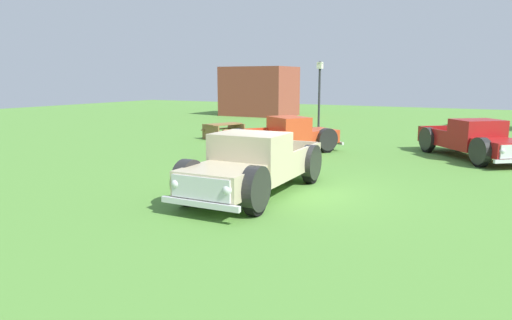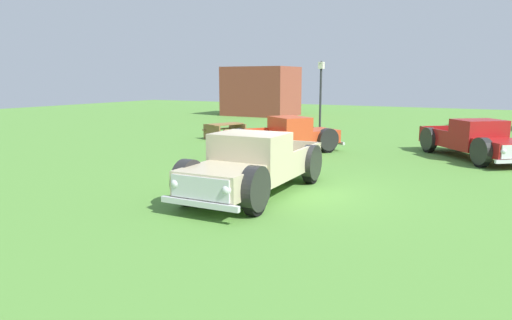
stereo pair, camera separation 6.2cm
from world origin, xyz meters
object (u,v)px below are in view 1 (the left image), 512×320
Objects in this scene: pickup_truck_foreground at (249,167)px; pickup_truck_behind_right at (290,135)px; lamp_post_far at (319,96)px; trash_can at (304,127)px; picnic_table at (224,129)px; pickup_truck_behind_left at (477,141)px.

pickup_truck_behind_right is at bearing 106.45° from pickup_truck_foreground.
lamp_post_far is 4.19× the size of trash_can.
pickup_truck_foreground is 2.46× the size of picnic_table.
pickup_truck_behind_right is at bearing -73.30° from trash_can.
pickup_truck_behind_left is 11.71m from picnic_table.
picnic_table is at bearing -128.57° from lamp_post_far.
pickup_truck_foreground reaches higher than picnic_table.
trash_can reaches higher than picnic_table.
lamp_post_far is (-3.41, 13.81, 1.30)m from pickup_truck_foreground.
picnic_table is (-6.86, 9.48, -0.29)m from pickup_truck_foreground.
pickup_truck_behind_left is at bearing 13.61° from pickup_truck_behind_right.
picnic_table is at bearing 154.17° from pickup_truck_behind_right.
pickup_truck_behind_left reaches higher than picnic_table.
picnic_table is (-4.74, 2.29, -0.21)m from pickup_truck_behind_right.
pickup_truck_foreground is at bearing -76.13° from lamp_post_far.
pickup_truck_behind_right is (-6.95, -1.68, -0.02)m from pickup_truck_behind_left.
pickup_truck_foreground is at bearing -73.55° from pickup_truck_behind_right.
lamp_post_far reaches higher than pickup_truck_behind_left.
picnic_table is 4.39m from trash_can.
pickup_truck_behind_right is 5.19× the size of trash_can.
trash_can is at bearing 44.47° from picnic_table.
lamp_post_far reaches higher than pickup_truck_behind_right.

